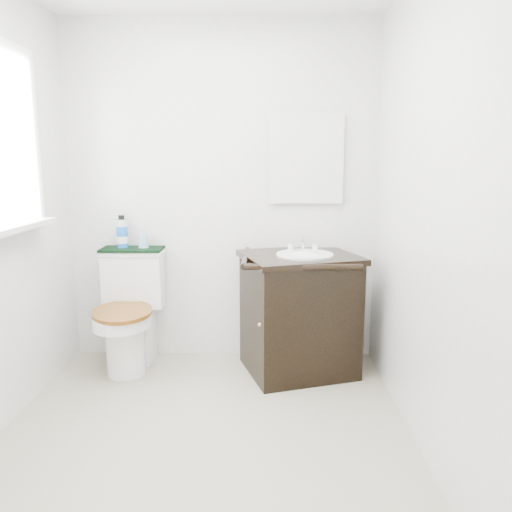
{
  "coord_description": "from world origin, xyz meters",
  "views": [
    {
      "loc": [
        0.32,
        -2.37,
        1.43
      ],
      "look_at": [
        0.26,
        0.75,
        0.84
      ],
      "focal_mm": 35.0,
      "sensor_mm": 36.0,
      "label": 1
    }
  ],
  "objects_px": {
    "toilet": "(130,317)",
    "mouthwash_bottle": "(122,233)",
    "trash_bin": "(284,344)",
    "cup": "(143,241)",
    "vanity": "(299,310)"
  },
  "relations": [
    {
      "from": "toilet",
      "to": "mouthwash_bottle",
      "type": "height_order",
      "value": "mouthwash_bottle"
    },
    {
      "from": "trash_bin",
      "to": "cup",
      "type": "distance_m",
      "value": 1.24
    },
    {
      "from": "mouthwash_bottle",
      "to": "vanity",
      "type": "bearing_deg",
      "value": -9.61
    },
    {
      "from": "toilet",
      "to": "trash_bin",
      "type": "distance_m",
      "value": 1.1
    },
    {
      "from": "mouthwash_bottle",
      "to": "toilet",
      "type": "bearing_deg",
      "value": -64.05
    },
    {
      "from": "vanity",
      "to": "mouthwash_bottle",
      "type": "relative_size",
      "value": 4.0
    },
    {
      "from": "trash_bin",
      "to": "mouthwash_bottle",
      "type": "distance_m",
      "value": 1.4
    },
    {
      "from": "vanity",
      "to": "mouthwash_bottle",
      "type": "bearing_deg",
      "value": 170.39
    },
    {
      "from": "toilet",
      "to": "cup",
      "type": "bearing_deg",
      "value": 60.75
    },
    {
      "from": "cup",
      "to": "toilet",
      "type": "bearing_deg",
      "value": -119.25
    },
    {
      "from": "toilet",
      "to": "vanity",
      "type": "xyz_separation_m",
      "value": [
        1.18,
        -0.06,
        0.08
      ]
    },
    {
      "from": "trash_bin",
      "to": "toilet",
      "type": "bearing_deg",
      "value": -179.2
    },
    {
      "from": "mouthwash_bottle",
      "to": "cup",
      "type": "bearing_deg",
      "value": -2.34
    },
    {
      "from": "toilet",
      "to": "cup",
      "type": "distance_m",
      "value": 0.54
    },
    {
      "from": "cup",
      "to": "vanity",
      "type": "bearing_deg",
      "value": -10.59
    }
  ]
}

